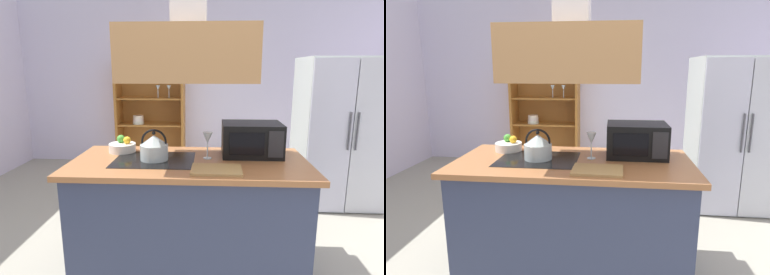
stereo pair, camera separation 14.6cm
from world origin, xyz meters
The scene contains 11 objects.
ground_plane centered at (0.00, 0.00, 0.00)m, with size 7.80×7.80×0.00m, color gray.
wall_back centered at (0.00, 3.00, 1.35)m, with size 6.00×0.12×2.70m, color silver.
kitchen_island centered at (0.04, -0.06, 0.45)m, with size 1.77×0.84×0.90m.
range_hood centered at (0.04, -0.06, 1.77)m, with size 0.90×0.70×1.22m.
refrigerator centered at (1.68, 1.36, 0.85)m, with size 0.90×0.78×1.70m.
dish_cabinet centered at (-0.77, 2.78, 0.75)m, with size 1.10×0.40×1.70m.
kettle centered at (-0.23, -0.06, 1.00)m, with size 0.21×0.21×0.23m.
cutting_board centered at (0.24, -0.30, 0.91)m, with size 0.34×0.24×0.02m, color #B0864C.
microwave centered at (0.52, 0.11, 1.03)m, with size 0.46×0.35×0.26m.
wine_glass_on_counter centered at (0.17, 0.00, 1.05)m, with size 0.08×0.08×0.21m.
fruit_bowl centered at (-0.53, 0.16, 0.94)m, with size 0.22×0.22×0.13m.
Camera 2 is at (0.33, -2.33, 1.57)m, focal length 29.66 mm.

